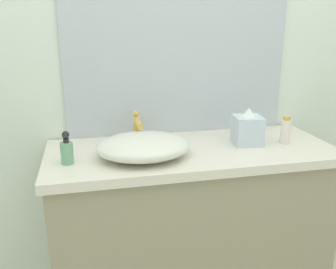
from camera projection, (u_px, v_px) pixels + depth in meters
The scene contains 8 objects.
bathroom_wall_rear at pixel (172, 50), 1.86m from camera, with size 6.00×0.06×2.60m, color silver.
vanity_counter at pixel (190, 232), 1.83m from camera, with size 1.32×0.54×0.88m.
wall_mirror_panel at pixel (179, 2), 1.76m from camera, with size 1.13×0.01×1.29m, color #B2BCC6.
sink_basin at pixel (143, 146), 1.58m from camera, with size 0.40×0.34×0.10m, color silver.
faucet at pixel (137, 126), 1.73m from camera, with size 0.03×0.15×0.15m.
soap_dispenser at pixel (67, 151), 1.50m from camera, with size 0.05×0.05×0.14m.
lotion_bottle at pixel (285, 131), 1.76m from camera, with size 0.05×0.05×0.13m.
tissue_box at pixel (248, 129), 1.74m from camera, with size 0.14×0.14×0.17m.
Camera 1 is at (-0.44, -1.13, 1.44)m, focal length 39.61 mm.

